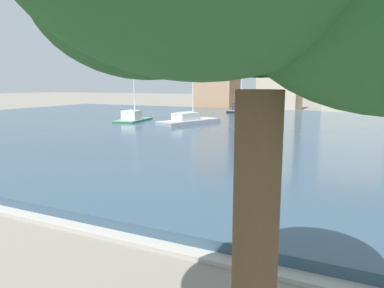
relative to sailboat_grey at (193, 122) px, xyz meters
The scene contains 8 objects.
harbor_water 8.62m from the sailboat_grey, ahead, with size 89.14×49.58×0.43m, color #334C60.
quay_edge_coping 27.18m from the sailboat_grey, 71.59° to the right, with size 89.14×0.50×0.12m, color #ADA89E.
sailboat_grey is the anchor object (origin of this frame).
sailboat_green 7.03m from the sailboat_grey, behind, with size 3.16×6.32×8.68m.
sailboat_black 17.62m from the sailboat_grey, 91.90° to the left, with size 2.67×7.19×7.78m.
townhouse_corner_house 29.63m from the sailboat_grey, 107.29° to the left, with size 7.21×5.97×12.93m.
townhouse_narrow_midrow 28.09m from the sailboat_grey, 83.79° to the left, with size 6.53×6.69×13.66m.
townhouse_wide_warehouse 30.52m from the sailboat_grey, 61.01° to the left, with size 9.02×6.13×12.86m.
Camera 1 is at (7.73, 1.61, 4.47)m, focal length 33.70 mm.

